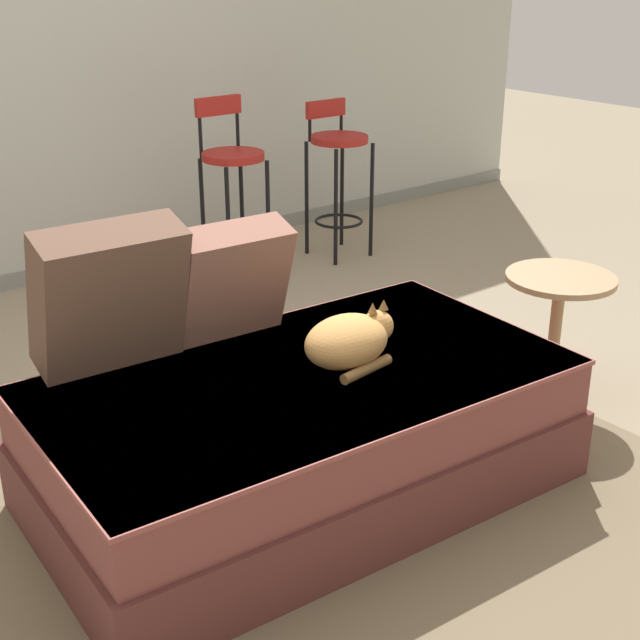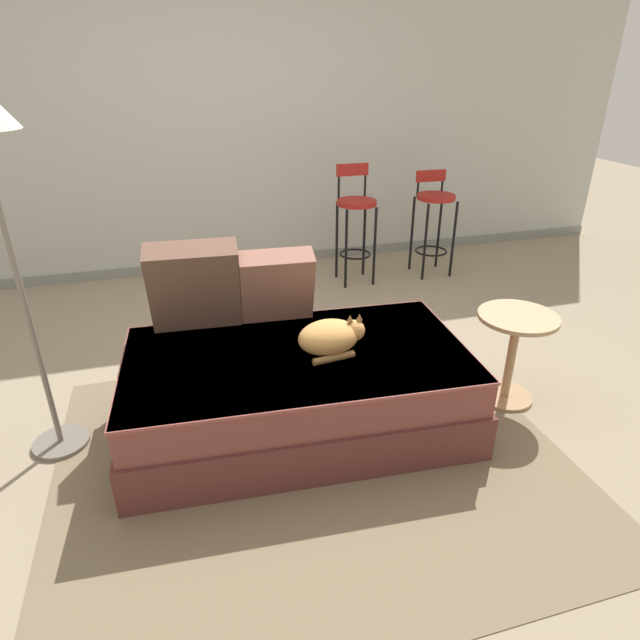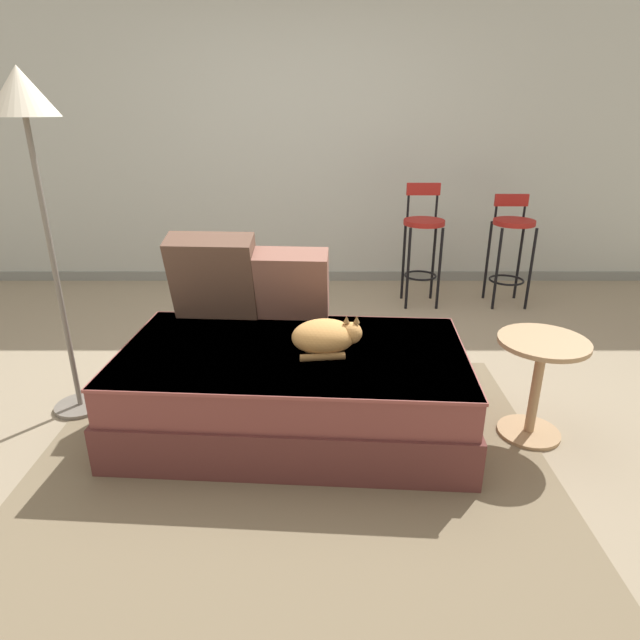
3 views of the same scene
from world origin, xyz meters
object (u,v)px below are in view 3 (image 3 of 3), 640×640
object	(u,v)px
bar_stool_by_doorway	(509,238)
floor_lamp	(25,129)
throw_pillow_middle	(290,284)
side_table	(536,374)
cat	(324,336)
couch	(292,388)
throw_pillow_corner	(212,277)
bar_stool_near_window	(420,235)

from	to	relation	value
bar_stool_by_doorway	floor_lamp	bearing A→B (deg)	-149.41
throw_pillow_middle	side_table	bearing A→B (deg)	-20.92
cat	side_table	world-z (taller)	cat
couch	side_table	xyz separation A→B (m)	(1.24, -0.08, 0.12)
throw_pillow_corner	bar_stool_near_window	distance (m)	2.11
bar_stool_by_doorway	side_table	size ratio (longest dim) A/B	1.70
cat	floor_lamp	size ratio (longest dim) A/B	0.21
couch	throw_pillow_corner	distance (m)	0.79
throw_pillow_middle	floor_lamp	bearing A→B (deg)	-169.79
bar_stool_by_doorway	floor_lamp	world-z (taller)	floor_lamp
cat	bar_stool_near_window	world-z (taller)	bar_stool_near_window
floor_lamp	bar_stool_near_window	bearing A→B (deg)	38.29
cat	side_table	distance (m)	1.09
couch	floor_lamp	world-z (taller)	floor_lamp
couch	side_table	distance (m)	1.25
throw_pillow_corner	side_table	size ratio (longest dim) A/B	0.94
bar_stool_by_doorway	floor_lamp	distance (m)	3.59
throw_pillow_corner	floor_lamp	world-z (taller)	floor_lamp
throw_pillow_middle	bar_stool_near_window	world-z (taller)	bar_stool_near_window
cat	bar_stool_by_doorway	distance (m)	2.53
side_table	throw_pillow_corner	bearing A→B (deg)	163.33
couch	floor_lamp	bearing A→B (deg)	171.65
couch	side_table	world-z (taller)	side_table
couch	bar_stool_by_doorway	bearing A→B (deg)	48.02
throw_pillow_corner	bar_stool_by_doorway	world-z (taller)	throw_pillow_corner
couch	floor_lamp	size ratio (longest dim) A/B	1.04
throw_pillow_middle	floor_lamp	size ratio (longest dim) A/B	0.24
couch	bar_stool_by_doorway	size ratio (longest dim) A/B	2.00
couch	bar_stool_by_doorway	world-z (taller)	bar_stool_by_doorway
bar_stool_near_window	bar_stool_by_doorway	bearing A→B (deg)	-0.10
couch	cat	bearing A→B (deg)	-12.09
throw_pillow_corner	floor_lamp	xyz separation A→B (m)	(-0.77, -0.25, 0.80)
throw_pillow_middle	cat	bearing A→B (deg)	-66.65
side_table	floor_lamp	distance (m)	2.74
bar_stool_by_doorway	floor_lamp	xyz separation A→B (m)	(-2.98, -1.76, 0.93)
throw_pillow_corner	cat	size ratio (longest dim) A/B	1.39
couch	throw_pillow_corner	xyz separation A→B (m)	(-0.46, 0.43, 0.48)
cat	bar_stool_by_doorway	bearing A→B (deg)	51.43
side_table	floor_lamp	xyz separation A→B (m)	(-2.47, 0.26, 1.15)
cat	side_table	bearing A→B (deg)	-2.40
couch	bar_stool_near_window	bearing A→B (deg)	62.74
floor_lamp	bar_stool_by_doorway	bearing A→B (deg)	30.59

